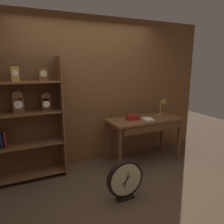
{
  "coord_description": "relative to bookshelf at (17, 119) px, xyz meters",
  "views": [
    {
      "loc": [
        -1.23,
        -2.27,
        1.78
      ],
      "look_at": [
        0.1,
        0.56,
        1.08
      ],
      "focal_mm": 34.25,
      "sensor_mm": 36.0,
      "label": 1
    }
  ],
  "objects": [
    {
      "name": "ground_plane",
      "position": [
        1.21,
        -1.15,
        -0.98
      ],
      "size": [
        10.0,
        10.0,
        0.0
      ],
      "primitive_type": "plane",
      "color": "#4C3826"
    },
    {
      "name": "back_wood_panel",
      "position": [
        1.21,
        0.21,
        0.32
      ],
      "size": [
        4.8,
        0.05,
        2.6
      ],
      "primitive_type": "cube",
      "color": "brown",
      "rests_on": "ground"
    },
    {
      "name": "bookshelf",
      "position": [
        0.0,
        0.0,
        0.0
      ],
      "size": [
        1.28,
        0.38,
        1.91
      ],
      "color": "brown",
      "rests_on": "ground"
    },
    {
      "name": "workbench",
      "position": [
        2.13,
        -0.26,
        -0.27
      ],
      "size": [
        1.36,
        0.61,
        0.81
      ],
      "color": "brown",
      "rests_on": "ground"
    },
    {
      "name": "desk_lamp",
      "position": [
        2.61,
        -0.17,
        0.08
      ],
      "size": [
        0.2,
        0.2,
        0.37
      ],
      "color": "olive",
      "rests_on": "workbench"
    },
    {
      "name": "toolbox_small",
      "position": [
        1.89,
        -0.21,
        -0.12
      ],
      "size": [
        0.22,
        0.12,
        0.09
      ],
      "primitive_type": "cube",
      "color": "maroon",
      "rests_on": "workbench"
    },
    {
      "name": "open_repair_manual",
      "position": [
        2.13,
        -0.34,
        -0.16
      ],
      "size": [
        0.21,
        0.25,
        0.02
      ],
      "primitive_type": "cube",
      "rotation": [
        0.0,
        0.0,
        -0.23
      ],
      "color": "silver",
      "rests_on": "workbench"
    },
    {
      "name": "round_clock_large",
      "position": [
        1.23,
        -1.16,
        -0.7
      ],
      "size": [
        0.51,
        0.11,
        0.55
      ],
      "color": "black",
      "rests_on": "ground"
    }
  ]
}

